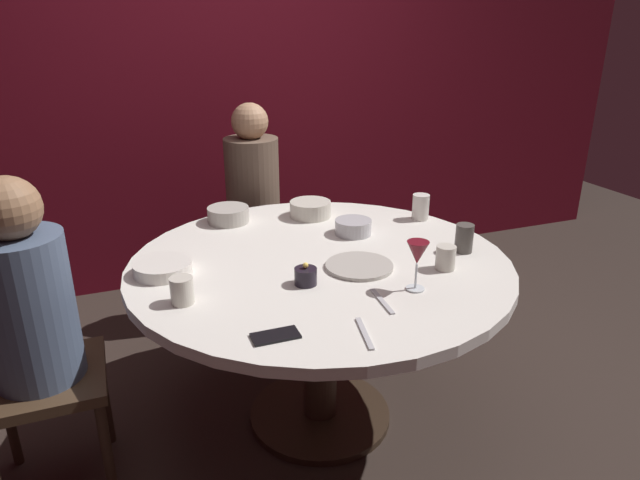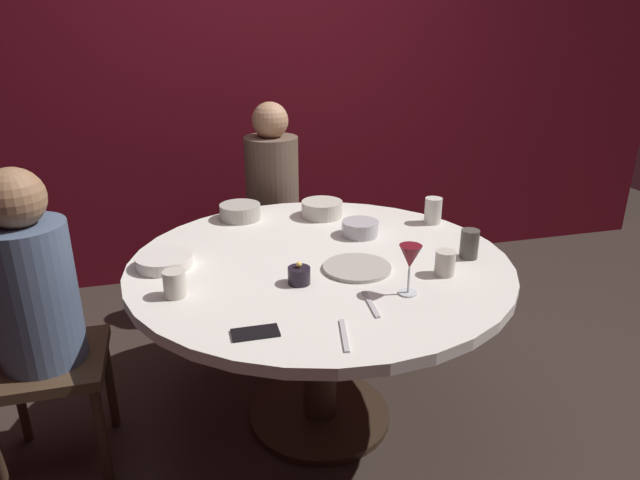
{
  "view_description": "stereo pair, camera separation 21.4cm",
  "coord_description": "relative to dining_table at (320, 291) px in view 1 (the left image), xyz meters",
  "views": [
    {
      "loc": [
        -0.72,
        -1.86,
        1.61
      ],
      "look_at": [
        0.0,
        0.0,
        0.82
      ],
      "focal_mm": 31.65,
      "sensor_mm": 36.0,
      "label": 1
    },
    {
      "loc": [
        -0.52,
        -1.93,
        1.61
      ],
      "look_at": [
        0.0,
        0.0,
        0.82
      ],
      "focal_mm": 31.65,
      "sensor_mm": 36.0,
      "label": 2
    }
  ],
  "objects": [
    {
      "name": "dinner_plate",
      "position": [
        0.11,
        -0.13,
        0.14
      ],
      "size": [
        0.25,
        0.25,
        0.01
      ],
      "primitive_type": "cylinder",
      "color": "#B2ADA3",
      "rests_on": "dining_table"
    },
    {
      "name": "cup_by_right_diner",
      "position": [
        0.56,
        -0.13,
        0.19
      ],
      "size": [
        0.07,
        0.07,
        0.11
      ],
      "primitive_type": "cylinder",
      "color": "#4C4742",
      "rests_on": "dining_table"
    },
    {
      "name": "fork_near_plate",
      "position": [
        0.06,
        -0.4,
        0.14
      ],
      "size": [
        0.03,
        0.18,
        0.01
      ],
      "primitive_type": "cube",
      "rotation": [
        0.0,
        0.0,
        -0.09
      ],
      "color": "#B7B7BC",
      "rests_on": "dining_table"
    },
    {
      "name": "bowl_sauce_side",
      "position": [
        -0.23,
        0.55,
        0.17
      ],
      "size": [
        0.19,
        0.19,
        0.07
      ],
      "primitive_type": "cylinder",
      "color": "#B2ADA3",
      "rests_on": "dining_table"
    },
    {
      "name": "cell_phone",
      "position": [
        -0.33,
        -0.49,
        0.14
      ],
      "size": [
        0.14,
        0.07,
        0.01
      ],
      "primitive_type": "cube",
      "rotation": [
        0.0,
        0.0,
        4.7
      ],
      "color": "black",
      "rests_on": "dining_table"
    },
    {
      "name": "ground_plane",
      "position": [
        0.0,
        0.0,
        -0.61
      ],
      "size": [
        8.0,
        8.0,
        0.0
      ],
      "primitive_type": "plane",
      "color": "#2D231E"
    },
    {
      "name": "bowl_serving_large",
      "position": [
        0.23,
        0.21,
        0.17
      ],
      "size": [
        0.16,
        0.16,
        0.06
      ],
      "primitive_type": "cylinder",
      "color": "#B7B7BC",
      "rests_on": "dining_table"
    },
    {
      "name": "bowl_small_white",
      "position": [
        0.14,
        0.49,
        0.17
      ],
      "size": [
        0.19,
        0.19,
        0.07
      ],
      "primitive_type": "cylinder",
      "color": "beige",
      "rests_on": "dining_table"
    },
    {
      "name": "seated_diner_left",
      "position": [
        -1.02,
        0.0,
        0.12
      ],
      "size": [
        0.4,
        0.4,
        1.17
      ],
      "rotation": [
        0.0,
        0.0,
        6.28
      ],
      "color": "#3F2D1E",
      "rests_on": "ground"
    },
    {
      "name": "cup_by_left_diner",
      "position": [
        -0.55,
        -0.17,
        0.18
      ],
      "size": [
        0.08,
        0.08,
        0.09
      ],
      "primitive_type": "cylinder",
      "color": "beige",
      "rests_on": "dining_table"
    },
    {
      "name": "wine_glass",
      "position": [
        0.21,
        -0.36,
        0.26
      ],
      "size": [
        0.08,
        0.08,
        0.18
      ],
      "color": "silver",
      "rests_on": "dining_table"
    },
    {
      "name": "knife_near_plate",
      "position": [
        -0.08,
        -0.57,
        0.14
      ],
      "size": [
        0.05,
        0.18,
        0.01
      ],
      "primitive_type": "cube",
      "rotation": [
        0.0,
        0.0,
        -0.21
      ],
      "color": "#B7B7BC",
      "rests_on": "dining_table"
    },
    {
      "name": "dining_table",
      "position": [
        0.0,
        0.0,
        0.0
      ],
      "size": [
        1.47,
        1.47,
        0.74
      ],
      "color": "silver",
      "rests_on": "ground"
    },
    {
      "name": "candle_holder",
      "position": [
        -0.13,
        -0.19,
        0.17
      ],
      "size": [
        0.08,
        0.08,
        0.08
      ],
      "color": "black",
      "rests_on": "dining_table"
    },
    {
      "name": "seated_diner_back",
      "position": [
        0.0,
        1.0,
        0.13
      ],
      "size": [
        0.4,
        0.4,
        1.21
      ],
      "rotation": [
        0.0,
        0.0,
        4.71
      ],
      "color": "#3F2D1E",
      "rests_on": "ground"
    },
    {
      "name": "cup_center_front",
      "position": [
        0.4,
        -0.25,
        0.18
      ],
      "size": [
        0.07,
        0.07,
        0.09
      ],
      "primitive_type": "cylinder",
      "color": "beige",
      "rests_on": "dining_table"
    },
    {
      "name": "bowl_salad_center",
      "position": [
        -0.58,
        0.08,
        0.16
      ],
      "size": [
        0.21,
        0.21,
        0.05
      ],
      "primitive_type": "cylinder",
      "color": "silver",
      "rests_on": "dining_table"
    },
    {
      "name": "back_wall",
      "position": [
        0.0,
        1.66,
        0.69
      ],
      "size": [
        6.0,
        0.1,
        2.6
      ],
      "primitive_type": "cube",
      "color": "maroon",
      "rests_on": "ground"
    },
    {
      "name": "cup_near_candle",
      "position": [
        0.6,
        0.27,
        0.19
      ],
      "size": [
        0.08,
        0.08,
        0.12
      ],
      "primitive_type": "cylinder",
      "color": "silver",
      "rests_on": "dining_table"
    }
  ]
}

